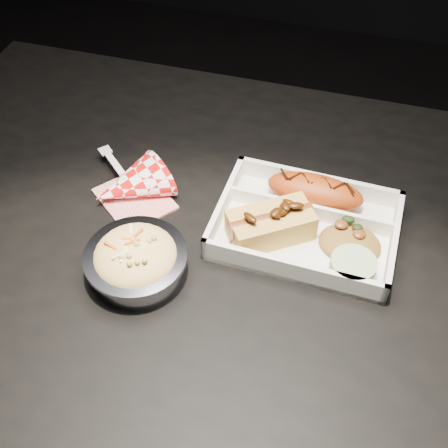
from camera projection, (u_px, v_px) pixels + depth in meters
The scene contains 8 objects.
dining_table at pixel (246, 285), 0.85m from camera, with size 1.20×0.80×0.75m.
food_tray at pixel (305, 227), 0.80m from camera, with size 0.26×0.19×0.04m.
fried_pastry at pixel (315, 191), 0.82m from camera, with size 0.14×0.06×0.05m, color #9E3A0F.
hotdog at pixel (271, 223), 0.77m from camera, with size 0.13×0.11×0.06m.
fried_rice_mound at pixel (351, 238), 0.77m from camera, with size 0.09×0.07×0.03m, color olive.
cupcake_liner at pixel (352, 268), 0.73m from camera, with size 0.06×0.06×0.03m, color #A1BB8D.
foil_coleslaw_cup at pixel (136, 259), 0.73m from camera, with size 0.14×0.14×0.07m.
napkin_fork at pixel (130, 186), 0.84m from camera, with size 0.16×0.15×0.10m.
Camera 1 is at (0.10, -0.49, 1.36)m, focal length 45.00 mm.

